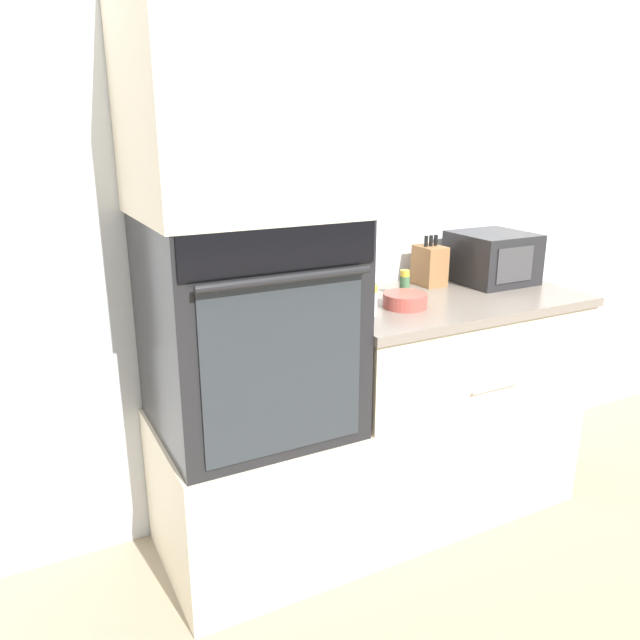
# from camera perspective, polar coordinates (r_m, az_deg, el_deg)

# --- Properties ---
(ground_plane) EXTENTS (12.00, 12.00, 0.00)m
(ground_plane) POSITION_cam_1_polar(r_m,az_deg,el_deg) (2.47, 4.67, -22.14)
(ground_plane) COLOR gray
(wall_back) EXTENTS (8.00, 0.05, 2.50)m
(wall_back) POSITION_cam_1_polar(r_m,az_deg,el_deg) (2.48, -2.51, 9.98)
(wall_back) COLOR silver
(wall_back) RESTS_ON ground_plane
(oven_cabinet_base) EXTENTS (0.66, 0.60, 0.55)m
(oven_cabinet_base) POSITION_cam_1_polar(r_m,az_deg,el_deg) (2.40, -6.09, -15.28)
(oven_cabinet_base) COLOR beige
(oven_cabinet_base) RESTS_ON ground_plane
(wall_oven) EXTENTS (0.64, 0.64, 0.74)m
(wall_oven) POSITION_cam_1_polar(r_m,az_deg,el_deg) (2.12, -6.61, -0.42)
(wall_oven) COLOR black
(wall_oven) RESTS_ON oven_cabinet_base
(oven_cabinet_upper) EXTENTS (0.66, 0.60, 0.74)m
(oven_cabinet_upper) POSITION_cam_1_polar(r_m,az_deg,el_deg) (2.03, -7.41, 19.89)
(oven_cabinet_upper) COLOR beige
(oven_cabinet_upper) RESTS_ON wall_oven
(counter_unit) EXTENTS (1.06, 0.63, 0.92)m
(counter_unit) POSITION_cam_1_polar(r_m,az_deg,el_deg) (2.70, 10.94, -7.23)
(counter_unit) COLOR beige
(counter_unit) RESTS_ON ground_plane
(microwave) EXTENTS (0.31, 0.31, 0.21)m
(microwave) POSITION_cam_1_polar(r_m,az_deg,el_deg) (2.79, 15.46, 5.52)
(microwave) COLOR #232326
(microwave) RESTS_ON counter_unit
(knife_block) EXTENTS (0.10, 0.13, 0.21)m
(knife_block) POSITION_cam_1_polar(r_m,az_deg,el_deg) (2.68, 9.99, 4.96)
(knife_block) COLOR olive
(knife_block) RESTS_ON counter_unit
(bowl) EXTENTS (0.16, 0.16, 0.05)m
(bowl) POSITION_cam_1_polar(r_m,az_deg,el_deg) (2.34, 7.78, 1.80)
(bowl) COLOR #B24C42
(bowl) RESTS_ON counter_unit
(condiment_jar_near) EXTENTS (0.05, 0.05, 0.10)m
(condiment_jar_near) POSITION_cam_1_polar(r_m,az_deg,el_deg) (2.58, 3.17, 3.84)
(condiment_jar_near) COLOR #427047
(condiment_jar_near) RESTS_ON counter_unit
(condiment_jar_mid) EXTENTS (0.05, 0.05, 0.11)m
(condiment_jar_mid) POSITION_cam_1_polar(r_m,az_deg,el_deg) (2.22, 4.67, 1.77)
(condiment_jar_mid) COLOR silver
(condiment_jar_mid) RESTS_ON counter_unit
(condiment_jar_far) EXTENTS (0.04, 0.04, 0.11)m
(condiment_jar_far) POSITION_cam_1_polar(r_m,az_deg,el_deg) (2.48, 7.73, 3.28)
(condiment_jar_far) COLOR #427047
(condiment_jar_far) RESTS_ON counter_unit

